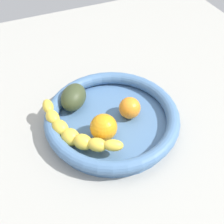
# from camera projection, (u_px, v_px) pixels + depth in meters

# --- Properties ---
(kitchen_counter) EXTENTS (1.20, 1.20, 0.03)m
(kitchen_counter) POSITION_uv_depth(u_px,v_px,m) (112.00, 129.00, 0.72)
(kitchen_counter) COLOR #A09F98
(kitchen_counter) RESTS_ON ground
(fruit_bowl) EXTENTS (0.31, 0.31, 0.05)m
(fruit_bowl) POSITION_uv_depth(u_px,v_px,m) (112.00, 118.00, 0.69)
(fruit_bowl) COLOR #496F9B
(fruit_bowl) RESTS_ON kitchen_counter
(banana_draped_left) EXTENTS (0.13, 0.21, 0.05)m
(banana_draped_left) POSITION_uv_depth(u_px,v_px,m) (73.00, 132.00, 0.64)
(banana_draped_left) COLOR yellow
(banana_draped_left) RESTS_ON fruit_bowl
(orange_front) EXTENTS (0.06, 0.06, 0.06)m
(orange_front) POSITION_uv_depth(u_px,v_px,m) (104.00, 127.00, 0.64)
(orange_front) COLOR orange
(orange_front) RESTS_ON fruit_bowl
(orange_mid_left) EXTENTS (0.05, 0.05, 0.05)m
(orange_mid_left) POSITION_uv_depth(u_px,v_px,m) (130.00, 108.00, 0.69)
(orange_mid_left) COLOR orange
(orange_mid_left) RESTS_ON fruit_bowl
(avocado_dark) EXTENTS (0.10, 0.10, 0.06)m
(avocado_dark) POSITION_uv_depth(u_px,v_px,m) (74.00, 97.00, 0.71)
(avocado_dark) COLOR #374226
(avocado_dark) RESTS_ON fruit_bowl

